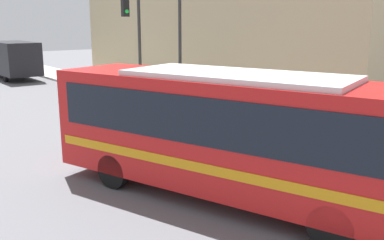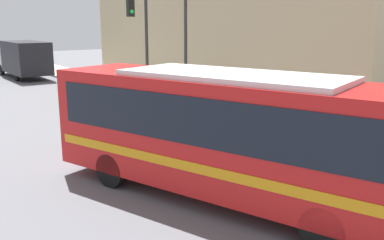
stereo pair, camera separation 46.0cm
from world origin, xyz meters
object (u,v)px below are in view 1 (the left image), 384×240
Objects in this scene: fire_hydrant at (234,116)px; traffic_light_pole at (161,33)px; delivery_truck at (11,58)px; pedestrian_near_corner at (183,88)px; street_lamp at (133,25)px; city_bus at (235,129)px.

fire_hydrant is 0.12× the size of traffic_light_pole.
traffic_light_pole is (-0.94, 4.10, 3.48)m from fire_hydrant.
delivery_truck is 11.82× the size of fire_hydrant.
traffic_light_pole is at bearing -158.08° from pedestrian_near_corner.
traffic_light_pole is 3.53m from pedestrian_near_corner.
fire_hydrant is at bearing -77.12° from traffic_light_pole.
delivery_truck is 18.63m from pedestrian_near_corner.
traffic_light_pole is at bearing 102.88° from fire_hydrant.
delivery_truck is 1.17× the size of street_lamp.
city_bus is at bearing -95.47° from delivery_truck.
street_lamp is (0.81, 3.97, 0.33)m from traffic_light_pole.
traffic_light_pole reaches higher than pedestrian_near_corner.
delivery_truck is at bearing 66.14° from city_bus.
traffic_light_pole is 0.81× the size of street_lamp.
delivery_truck is at bearing 99.41° from street_lamp.
street_lamp is 4.69m from pedestrian_near_corner.
street_lamp is 3.87× the size of pedestrian_near_corner.
traffic_light_pole reaches higher than city_bus.
street_lamp is (5.25, 13.70, 2.42)m from city_bus.
traffic_light_pole reaches higher than delivery_truck.
fire_hydrant is at bearing -89.06° from street_lamp.
street_lamp is at bearing 108.04° from pedestrian_near_corner.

